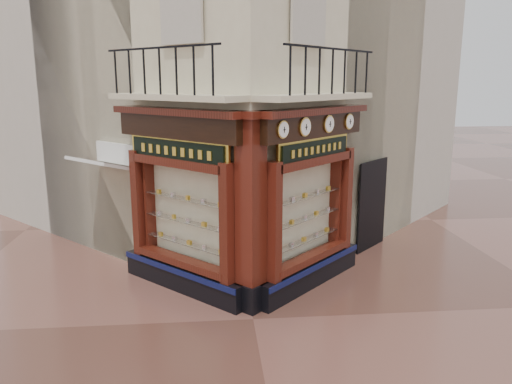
{
  "coord_description": "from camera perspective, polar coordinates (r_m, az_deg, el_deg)",
  "views": [
    {
      "loc": [
        -0.76,
        -8.88,
        4.52
      ],
      "look_at": [
        0.24,
        2.0,
        2.08
      ],
      "focal_mm": 35.0,
      "sensor_mm": 36.0,
      "label": 1
    }
  ],
  "objects": [
    {
      "name": "shopfront_left",
      "position": [
        10.77,
        -8.54,
        -1.23
      ],
      "size": [
        2.86,
        2.86,
        3.98
      ],
      "rotation": [
        0.0,
        0.0,
        2.36
      ],
      "color": "black",
      "rests_on": "ground"
    },
    {
      "name": "corner_pilaster",
      "position": [
        9.76,
        -0.59,
        -2.72
      ],
      "size": [
        0.85,
        0.85,
        3.98
      ],
      "rotation": [
        0.0,
        0.0,
        0.79
      ],
      "color": "black",
      "rests_on": "ground"
    },
    {
      "name": "clock_d",
      "position": [
        11.64,
        10.59,
        7.92
      ],
      "size": [
        0.29,
        0.29,
        0.36
      ],
      "rotation": [
        0.0,
        0.0,
        0.79
      ],
      "color": "gold",
      "rests_on": "ground"
    },
    {
      "name": "shopfront_right",
      "position": [
        10.97,
        6.29,
        -0.91
      ],
      "size": [
        2.86,
        2.86,
        3.98
      ],
      "rotation": [
        0.0,
        0.0,
        0.79
      ],
      "color": "black",
      "rests_on": "ground"
    },
    {
      "name": "signboard_left",
      "position": [
        10.51,
        -9.05,
        4.65
      ],
      "size": [
        2.13,
        2.13,
        0.57
      ],
      "rotation": [
        0.0,
        0.0,
        2.36
      ],
      "color": "gold",
      "rests_on": "ground"
    },
    {
      "name": "clock_c",
      "position": [
        10.89,
        8.32,
        7.7
      ],
      "size": [
        0.3,
        0.3,
        0.38
      ],
      "rotation": [
        0.0,
        0.0,
        0.79
      ],
      "color": "gold",
      "rests_on": "ground"
    },
    {
      "name": "ground",
      "position": [
        9.99,
        -0.32,
        -14.33
      ],
      "size": [
        80.0,
        80.0,
        0.0
      ],
      "primitive_type": "plane",
      "color": "#543127",
      "rests_on": "ground"
    },
    {
      "name": "awning",
      "position": [
        13.1,
        -16.48,
        -8.15
      ],
      "size": [
        1.85,
        1.85,
        0.35
      ],
      "primitive_type": null,
      "rotation": [
        0.28,
        0.0,
        2.36
      ],
      "color": "silver",
      "rests_on": "ground"
    },
    {
      "name": "main_building",
      "position": [
        15.13,
        -2.47,
        18.17
      ],
      "size": [
        11.31,
        11.31,
        12.0
      ],
      "primitive_type": "cube",
      "rotation": [
        0.0,
        0.0,
        0.79
      ],
      "color": "beige",
      "rests_on": "ground"
    },
    {
      "name": "neighbour_right",
      "position": [
        17.83,
        5.41,
        15.66
      ],
      "size": [
        11.31,
        11.31,
        11.0
      ],
      "primitive_type": "cube",
      "rotation": [
        0.0,
        0.0,
        0.79
      ],
      "color": "beige",
      "rests_on": "ground"
    },
    {
      "name": "clock_b",
      "position": [
        10.13,
        5.62,
        7.41
      ],
      "size": [
        0.31,
        0.31,
        0.38
      ],
      "rotation": [
        0.0,
        0.0,
        0.79
      ],
      "color": "gold",
      "rests_on": "ground"
    },
    {
      "name": "signboard_right",
      "position": [
        10.72,
        6.78,
        4.87
      ],
      "size": [
        1.89,
        1.89,
        0.51
      ],
      "rotation": [
        0.0,
        0.0,
        0.79
      ],
      "color": "gold",
      "rests_on": "ground"
    },
    {
      "name": "clock_a",
      "position": [
        9.53,
        3.09,
        7.13
      ],
      "size": [
        0.28,
        0.28,
        0.34
      ],
      "rotation": [
        0.0,
        0.0,
        0.79
      ],
      "color": "gold",
      "rests_on": "ground"
    },
    {
      "name": "balcony",
      "position": [
        10.4,
        -1.07,
        10.9
      ],
      "size": [
        5.94,
        2.97,
        1.03
      ],
      "color": "beige",
      "rests_on": "ground"
    },
    {
      "name": "neighbour_left",
      "position": [
        17.62,
        -11.24,
        15.52
      ],
      "size": [
        11.31,
        11.31,
        11.0
      ],
      "primitive_type": "cube",
      "rotation": [
        0.0,
        0.0,
        0.79
      ],
      "color": "beige",
      "rests_on": "ground"
    }
  ]
}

